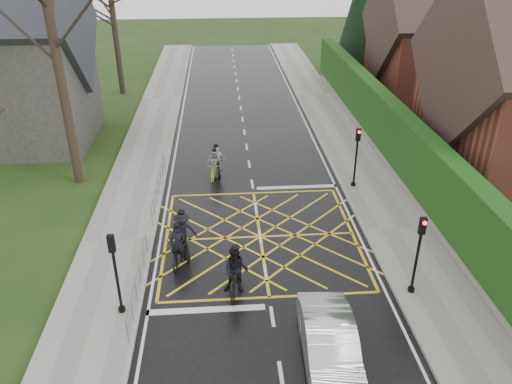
{
  "coord_description": "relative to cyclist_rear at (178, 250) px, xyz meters",
  "views": [
    {
      "loc": [
        -1.52,
        -17.96,
        11.67
      ],
      "look_at": [
        -0.05,
        1.67,
        1.3
      ],
      "focal_mm": 35.0,
      "sensor_mm": 36.0,
      "label": 1
    }
  ],
  "objects": [
    {
      "name": "traffic_light_sw",
      "position": [
        -1.76,
        -2.88,
        1.08
      ],
      "size": [
        0.24,
        0.31,
        3.21
      ],
      "color": "black",
      "rests_on": "ground"
    },
    {
      "name": "tree_near",
      "position": [
        -5.66,
        7.61,
        7.33
      ],
      "size": [
        9.24,
        9.24,
        11.44
      ],
      "color": "black",
      "rests_on": "ground"
    },
    {
      "name": "traffic_light_ne",
      "position": [
        8.44,
        5.81,
        1.08
      ],
      "size": [
        0.24,
        0.31,
        3.21
      ],
      "rotation": [
        0.0,
        0.0,
        3.14
      ],
      "color": "black",
      "rests_on": "ground"
    },
    {
      "name": "traffic_light_se",
      "position": [
        8.44,
        -2.59,
        1.08
      ],
      "size": [
        0.24,
        0.31,
        3.21
      ],
      "rotation": [
        0.0,
        0.0,
        3.14
      ],
      "color": "black",
      "rests_on": "ground"
    },
    {
      "name": "railing_north",
      "position": [
        -1.31,
        5.61,
        0.2
      ],
      "size": [
        0.05,
        6.04,
        1.03
      ],
      "color": "slate",
      "rests_on": "ground"
    },
    {
      "name": "house_far",
      "position": [
        18.09,
        19.61,
        3.78
      ],
      "size": [
        9.8,
        8.8,
        10.3
      ],
      "color": "brown",
      "rests_on": "ground"
    },
    {
      "name": "railing_south",
      "position": [
        -1.31,
        -1.89,
        0.2
      ],
      "size": [
        0.05,
        5.04,
        1.03
      ],
      "color": "slate",
      "rests_on": "ground"
    },
    {
      "name": "car",
      "position": [
        4.82,
        -5.59,
        0.14
      ],
      "size": [
        1.69,
        4.42,
        1.44
      ],
      "primitive_type": "imported",
      "rotation": [
        0.0,
        0.0,
        -0.04
      ],
      "color": "silver",
      "rests_on": "ground"
    },
    {
      "name": "sidewalk_left",
      "position": [
        -2.66,
        1.61,
        -0.51
      ],
      "size": [
        3.0,
        80.0,
        0.15
      ],
      "primitive_type": "cube",
      "color": "gray",
      "rests_on": "ground"
    },
    {
      "name": "conifer",
      "position": [
        14.09,
        27.61,
        4.41
      ],
      "size": [
        4.6,
        4.6,
        10.0
      ],
      "color": "black",
      "rests_on": "ground"
    },
    {
      "name": "cyclist_mid",
      "position": [
        0.14,
        0.75,
        0.13
      ],
      "size": [
        1.31,
        2.14,
        1.96
      ],
      "rotation": [
        0.0,
        0.0,
        0.3
      ],
      "color": "black",
      "rests_on": "ground"
    },
    {
      "name": "stone_wall",
      "position": [
        11.09,
        7.61,
        -0.23
      ],
      "size": [
        0.5,
        38.0,
        0.7
      ],
      "primitive_type": "cube",
      "color": "slate",
      "rests_on": "ground"
    },
    {
      "name": "sidewalk_right",
      "position": [
        9.34,
        1.61,
        -0.51
      ],
      "size": [
        3.0,
        80.0,
        0.15
      ],
      "primitive_type": "cube",
      "color": "gray",
      "rests_on": "ground"
    },
    {
      "name": "cyclist_front",
      "position": [
        1.53,
        7.93,
        0.06
      ],
      "size": [
        1.0,
        1.81,
        1.75
      ],
      "rotation": [
        0.0,
        0.0,
        0.21
      ],
      "color": "black",
      "rests_on": "ground"
    },
    {
      "name": "cyclist_lead",
      "position": [
        1.43,
        7.62,
        -0.02
      ],
      "size": [
        0.92,
        1.76,
        1.63
      ],
      "rotation": [
        0.0,
        0.0,
        -0.21
      ],
      "color": "yellow",
      "rests_on": "ground"
    },
    {
      "name": "cyclist_rear",
      "position": [
        0.0,
        0.0,
        0.0
      ],
      "size": [
        0.88,
        1.91,
        1.8
      ],
      "rotation": [
        0.0,
        0.0,
        -0.13
      ],
      "color": "black",
      "rests_on": "ground"
    },
    {
      "name": "hedge",
      "position": [
        11.09,
        7.61,
        1.52
      ],
      "size": [
        0.9,
        38.0,
        2.8
      ],
      "primitive_type": "cube",
      "color": "#16350E",
      "rests_on": "stone_wall"
    },
    {
      "name": "ground",
      "position": [
        3.34,
        1.61,
        -0.58
      ],
      "size": [
        120.0,
        120.0,
        0.0
      ],
      "primitive_type": "plane",
      "color": "#1A3210",
      "rests_on": "ground"
    },
    {
      "name": "road",
      "position": [
        3.34,
        1.61,
        -0.58
      ],
      "size": [
        9.0,
        80.0,
        0.01
      ],
      "primitive_type": "cube",
      "color": "black",
      "rests_on": "ground"
    },
    {
      "name": "church",
      "position": [
        -10.2,
        13.61,
        4.35
      ],
      "size": [
        8.8,
        7.8,
        11.0
      ],
      "color": "#2D2B28",
      "rests_on": "ground"
    },
    {
      "name": "cyclist_back",
      "position": [
        2.18,
        -1.99,
        0.19
      ],
      "size": [
        1.04,
        2.11,
        2.04
      ],
      "rotation": [
        0.0,
        0.0,
        -0.22
      ],
      "color": "black",
      "rests_on": "ground"
    }
  ]
}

